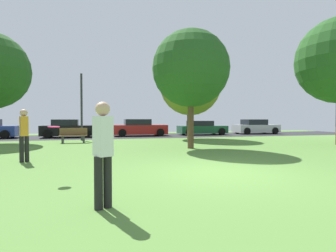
{
  "coord_description": "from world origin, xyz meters",
  "views": [
    {
      "loc": [
        -3.16,
        -6.53,
        1.46
      ],
      "look_at": [
        0.0,
        5.39,
        1.13
      ],
      "focal_mm": 28.31,
      "sensor_mm": 36.0,
      "label": 1
    }
  ],
  "objects_px": {
    "person_thrower": "(103,149)",
    "parked_car_red": "(139,128)",
    "parked_car_green": "(202,128)",
    "park_bench": "(73,135)",
    "parked_car_silver": "(255,127)",
    "maple_tree_far": "(190,85)",
    "street_lamp_post": "(82,107)",
    "oak_tree_right": "(191,69)",
    "frisbee_disc": "(54,127)",
    "person_catcher": "(24,133)",
    "parked_car_black": "(68,129)"
  },
  "relations": [
    {
      "from": "person_thrower",
      "to": "parked_car_red",
      "type": "height_order",
      "value": "person_thrower"
    },
    {
      "from": "parked_car_green",
      "to": "park_bench",
      "type": "xyz_separation_m",
      "value": [
        -10.66,
        -5.75,
        -0.13
      ]
    },
    {
      "from": "person_thrower",
      "to": "parked_car_red",
      "type": "distance_m",
      "value": 18.53
    },
    {
      "from": "parked_car_silver",
      "to": "parked_car_green",
      "type": "bearing_deg",
      "value": -177.58
    },
    {
      "from": "maple_tree_far",
      "to": "person_thrower",
      "type": "distance_m",
      "value": 15.69
    },
    {
      "from": "parked_car_silver",
      "to": "street_lamp_post",
      "type": "bearing_deg",
      "value": -165.34
    },
    {
      "from": "oak_tree_right",
      "to": "frisbee_disc",
      "type": "relative_size",
      "value": 15.35
    },
    {
      "from": "oak_tree_right",
      "to": "person_catcher",
      "type": "xyz_separation_m",
      "value": [
        -6.85,
        -2.49,
        -2.93
      ]
    },
    {
      "from": "oak_tree_right",
      "to": "person_thrower",
      "type": "bearing_deg",
      "value": -118.77
    },
    {
      "from": "parked_car_black",
      "to": "street_lamp_post",
      "type": "relative_size",
      "value": 0.89
    },
    {
      "from": "frisbee_disc",
      "to": "parked_car_silver",
      "type": "xyz_separation_m",
      "value": [
        16.01,
        16.11,
        -0.63
      ]
    },
    {
      "from": "maple_tree_far",
      "to": "parked_car_green",
      "type": "xyz_separation_m",
      "value": [
        2.65,
        4.31,
        -3.35
      ]
    },
    {
      "from": "park_bench",
      "to": "oak_tree_right",
      "type": "bearing_deg",
      "value": 142.11
    },
    {
      "from": "parked_car_red",
      "to": "maple_tree_far",
      "type": "bearing_deg",
      "value": -53.7
    },
    {
      "from": "maple_tree_far",
      "to": "parked_car_silver",
      "type": "distance_m",
      "value": 10.12
    },
    {
      "from": "maple_tree_far",
      "to": "parked_car_green",
      "type": "distance_m",
      "value": 6.06
    },
    {
      "from": "oak_tree_right",
      "to": "frisbee_disc",
      "type": "xyz_separation_m",
      "value": [
        -5.46,
        -5.54,
        -2.66
      ]
    },
    {
      "from": "frisbee_disc",
      "to": "park_bench",
      "type": "distance_m",
      "value": 10.16
    },
    {
      "from": "frisbee_disc",
      "to": "parked_car_black",
      "type": "xyz_separation_m",
      "value": [
        -1.28,
        15.43,
        -0.62
      ]
    },
    {
      "from": "oak_tree_right",
      "to": "person_thrower",
      "type": "distance_m",
      "value": 9.54
    },
    {
      "from": "street_lamp_post",
      "to": "parked_car_black",
      "type": "bearing_deg",
      "value": 109.51
    },
    {
      "from": "parked_car_green",
      "to": "parked_car_silver",
      "type": "relative_size",
      "value": 1.01
    },
    {
      "from": "parked_car_black",
      "to": "parked_car_green",
      "type": "relative_size",
      "value": 0.91
    },
    {
      "from": "maple_tree_far",
      "to": "frisbee_disc",
      "type": "height_order",
      "value": "maple_tree_far"
    },
    {
      "from": "frisbee_disc",
      "to": "parked_car_green",
      "type": "height_order",
      "value": "frisbee_disc"
    },
    {
      "from": "frisbee_disc",
      "to": "street_lamp_post",
      "type": "relative_size",
      "value": 0.08
    },
    {
      "from": "parked_car_black",
      "to": "person_thrower",
      "type": "bearing_deg",
      "value": -82.39
    },
    {
      "from": "person_catcher",
      "to": "parked_car_black",
      "type": "relative_size",
      "value": 0.44
    },
    {
      "from": "maple_tree_far",
      "to": "parked_car_red",
      "type": "relative_size",
      "value": 1.37
    },
    {
      "from": "parked_car_red",
      "to": "parked_car_green",
      "type": "height_order",
      "value": "parked_car_red"
    },
    {
      "from": "parked_car_black",
      "to": "parked_car_green",
      "type": "bearing_deg",
      "value": 2.17
    },
    {
      "from": "frisbee_disc",
      "to": "street_lamp_post",
      "type": "distance_m",
      "value": 11.95
    },
    {
      "from": "oak_tree_right",
      "to": "parked_car_silver",
      "type": "distance_m",
      "value": 15.29
    },
    {
      "from": "frisbee_disc",
      "to": "parked_car_black",
      "type": "distance_m",
      "value": 15.5
    },
    {
      "from": "oak_tree_right",
      "to": "park_bench",
      "type": "relative_size",
      "value": 3.65
    },
    {
      "from": "maple_tree_far",
      "to": "parked_car_green",
      "type": "bearing_deg",
      "value": 58.4
    },
    {
      "from": "maple_tree_far",
      "to": "parked_car_black",
      "type": "height_order",
      "value": "maple_tree_far"
    },
    {
      "from": "oak_tree_right",
      "to": "parked_car_black",
      "type": "xyz_separation_m",
      "value": [
        -6.75,
        9.89,
        -3.28
      ]
    },
    {
      "from": "frisbee_disc",
      "to": "parked_car_red",
      "type": "distance_m",
      "value": 16.44
    },
    {
      "from": "parked_car_silver",
      "to": "street_lamp_post",
      "type": "height_order",
      "value": "street_lamp_post"
    },
    {
      "from": "parked_car_black",
      "to": "park_bench",
      "type": "relative_size",
      "value": 2.51
    },
    {
      "from": "person_catcher",
      "to": "parked_car_green",
      "type": "bearing_deg",
      "value": 113.23
    },
    {
      "from": "oak_tree_right",
      "to": "person_catcher",
      "type": "distance_m",
      "value": 7.86
    },
    {
      "from": "frisbee_disc",
      "to": "parked_car_silver",
      "type": "bearing_deg",
      "value": 45.18
    },
    {
      "from": "parked_car_green",
      "to": "parked_car_black",
      "type": "bearing_deg",
      "value": -177.83
    },
    {
      "from": "oak_tree_right",
      "to": "person_catcher",
      "type": "height_order",
      "value": "oak_tree_right"
    },
    {
      "from": "person_catcher",
      "to": "parked_car_black",
      "type": "xyz_separation_m",
      "value": [
        0.11,
        12.39,
        -0.34
      ]
    },
    {
      "from": "frisbee_disc",
      "to": "street_lamp_post",
      "type": "height_order",
      "value": "street_lamp_post"
    },
    {
      "from": "maple_tree_far",
      "to": "frisbee_disc",
      "type": "distance_m",
      "value": 14.09
    },
    {
      "from": "oak_tree_right",
      "to": "maple_tree_far",
      "type": "xyz_separation_m",
      "value": [
        2.14,
        6.03,
        0.02
      ]
    }
  ]
}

